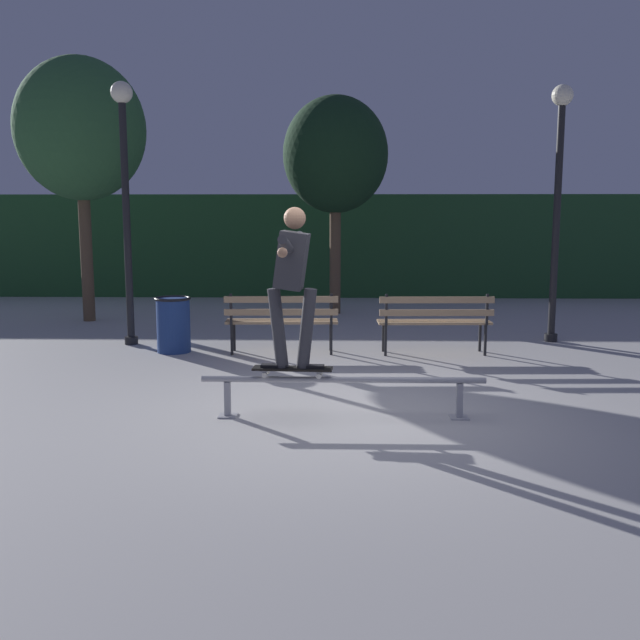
# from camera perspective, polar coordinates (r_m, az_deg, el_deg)

# --- Properties ---
(ground_plane) EXTENTS (90.00, 90.00, 0.00)m
(ground_plane) POSITION_cam_1_polar(r_m,az_deg,el_deg) (7.24, 1.83, -7.49)
(ground_plane) COLOR #ADAAA8
(hedge_backdrop) EXTENTS (24.00, 1.20, 2.43)m
(hedge_backdrop) POSITION_cam_1_polar(r_m,az_deg,el_deg) (17.52, 1.68, 5.96)
(hedge_backdrop) COLOR #234C28
(hedge_backdrop) RESTS_ON ground
(grind_rail) EXTENTS (2.78, 0.18, 0.41)m
(grind_rail) POSITION_cam_1_polar(r_m,az_deg,el_deg) (7.04, 1.85, -5.25)
(grind_rail) COLOR #9E9EA3
(grind_rail) RESTS_ON ground
(skateboard) EXTENTS (0.79, 0.24, 0.09)m
(skateboard) POSITION_cam_1_polar(r_m,az_deg,el_deg) (7.02, -2.20, -3.93)
(skateboard) COLOR black
(skateboard) RESTS_ON grind_rail
(skateboarder) EXTENTS (0.62, 1.41, 1.56)m
(skateboarder) POSITION_cam_1_polar(r_m,az_deg,el_deg) (6.88, -2.22, 3.71)
(skateboarder) COLOR black
(skateboarder) RESTS_ON skateboard
(park_bench_leftmost) EXTENTS (1.61, 0.47, 0.88)m
(park_bench_leftmost) POSITION_cam_1_polar(r_m,az_deg,el_deg) (10.17, -3.08, 0.26)
(park_bench_leftmost) COLOR black
(park_bench_leftmost) RESTS_ON ground
(park_bench_left_center) EXTENTS (1.61, 0.47, 0.88)m
(park_bench_left_center) POSITION_cam_1_polar(r_m,az_deg,el_deg) (10.23, 9.15, 0.21)
(park_bench_left_center) COLOR black
(park_bench_left_center) RESTS_ON ground
(tree_behind_benches) EXTENTS (2.05, 2.05, 4.26)m
(tree_behind_benches) POSITION_cam_1_polar(r_m,az_deg,el_deg) (14.31, 1.24, 12.96)
(tree_behind_benches) COLOR brown
(tree_behind_benches) RESTS_ON ground
(tree_far_left) EXTENTS (2.32, 2.32, 4.77)m
(tree_far_left) POSITION_cam_1_polar(r_m,az_deg,el_deg) (14.01, -18.54, 14.15)
(tree_far_left) COLOR brown
(tree_far_left) RESTS_ON ground
(lamp_post_right) EXTENTS (0.32, 0.32, 3.90)m
(lamp_post_right) POSITION_cam_1_polar(r_m,az_deg,el_deg) (11.66, 18.46, 10.47)
(lamp_post_right) COLOR black
(lamp_post_right) RESTS_ON ground
(lamp_post_left) EXTENTS (0.32, 0.32, 3.90)m
(lamp_post_left) POSITION_cam_1_polar(r_m,az_deg,el_deg) (11.20, -15.27, 10.71)
(lamp_post_left) COLOR black
(lamp_post_left) RESTS_ON ground
(trash_can) EXTENTS (0.52, 0.52, 0.80)m
(trash_can) POSITION_cam_1_polar(r_m,az_deg,el_deg) (10.54, -11.60, -0.30)
(trash_can) COLOR navy
(trash_can) RESTS_ON ground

